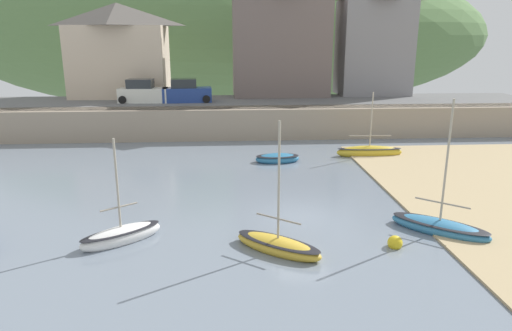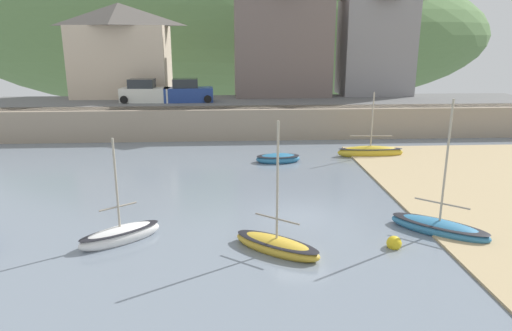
% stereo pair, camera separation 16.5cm
% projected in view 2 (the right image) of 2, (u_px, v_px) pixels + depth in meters
% --- Properties ---
extents(quay_seawall, '(48.00, 9.40, 2.40)m').
position_uv_depth(quay_seawall, '(268.00, 120.00, 37.32)').
color(quay_seawall, gray).
rests_on(quay_seawall, ground).
extents(hillside_backdrop, '(80.00, 44.00, 22.69)m').
position_uv_depth(hillside_backdrop, '(228.00, 35.00, 71.64)').
color(hillside_backdrop, '#597D48').
rests_on(hillside_backdrop, ground).
extents(waterfront_building_left, '(8.74, 6.08, 8.30)m').
position_uv_depth(waterfront_building_left, '(121.00, 50.00, 42.59)').
color(waterfront_building_left, beige).
rests_on(waterfront_building_left, ground).
extents(waterfront_building_centre, '(9.02, 6.04, 11.31)m').
position_uv_depth(waterfront_building_centre, '(282.00, 33.00, 43.01)').
color(waterfront_building_centre, '#6D5E59').
rests_on(waterfront_building_centre, ground).
extents(waterfront_building_right, '(6.83, 4.72, 10.39)m').
position_uv_depth(waterfront_building_right, '(376.00, 38.00, 43.63)').
color(waterfront_building_right, gray).
rests_on(waterfront_building_right, ground).
extents(fishing_boat_green, '(3.26, 2.74, 4.35)m').
position_uv_depth(fishing_boat_green, '(120.00, 235.00, 18.28)').
color(fishing_boat_green, white).
rests_on(fishing_boat_green, ground).
extents(dinghy_open_wooden, '(3.86, 3.57, 5.67)m').
position_uv_depth(dinghy_open_wooden, '(439.00, 227.00, 19.09)').
color(dinghy_open_wooden, teal).
rests_on(dinghy_open_wooden, ground).
extents(rowboat_small_beached, '(4.45, 1.04, 4.50)m').
position_uv_depth(rowboat_small_beached, '(370.00, 152.00, 31.29)').
color(rowboat_small_beached, gold).
rests_on(rowboat_small_beached, ground).
extents(sailboat_nearest_shore, '(3.54, 3.11, 5.12)m').
position_uv_depth(sailboat_nearest_shore, '(277.00, 245.00, 17.46)').
color(sailboat_nearest_shore, gold).
rests_on(sailboat_nearest_shore, ground).
extents(sailboat_tall_mast, '(2.93, 1.55, 0.70)m').
position_uv_depth(sailboat_tall_mast, '(278.00, 158.00, 29.91)').
color(sailboat_tall_mast, teal).
rests_on(sailboat_tall_mast, ground).
extents(parked_car_near_slipway, '(4.20, 1.96, 1.95)m').
position_uv_depth(parked_car_near_slipway, '(145.00, 93.00, 39.33)').
color(parked_car_near_slipway, silver).
rests_on(parked_car_near_slipway, ground).
extents(parked_car_by_wall, '(4.20, 1.97, 1.95)m').
position_uv_depth(parked_car_by_wall, '(188.00, 92.00, 39.53)').
color(parked_car_by_wall, navy).
rests_on(parked_car_by_wall, ground).
extents(mooring_buoy, '(0.57, 0.57, 0.57)m').
position_uv_depth(mooring_buoy, '(394.00, 243.00, 17.77)').
color(mooring_buoy, yellow).
rests_on(mooring_buoy, ground).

